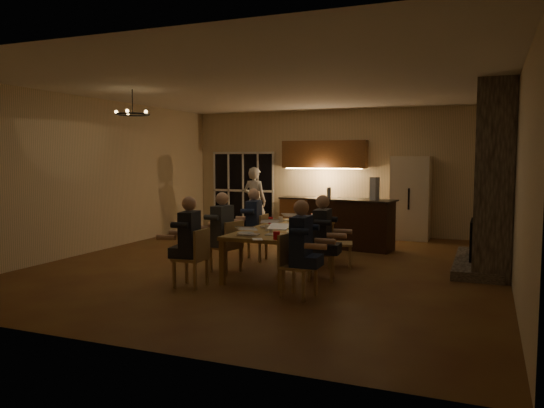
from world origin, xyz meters
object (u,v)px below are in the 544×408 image
Objects in this scene: person_right_near at (301,249)px; can_right at (310,224)px; person_right_mid at (322,238)px; mug_front at (268,228)px; dining_table at (283,249)px; chandelier at (133,114)px; person_left_mid at (222,232)px; redcup_mid at (270,220)px; laptop_f at (316,216)px; person_left_far at (254,225)px; laptop_e at (292,215)px; laptop_a at (248,228)px; mug_mid at (301,222)px; chair_left_near at (191,258)px; laptop_d at (295,222)px; refrigerator at (411,198)px; chair_left_far at (254,237)px; laptop_b at (276,228)px; plate_near at (293,232)px; standing_person at (255,201)px; laptop_c at (269,221)px; plate_left at (246,233)px; plate_far at (321,224)px; can_cola at (299,216)px; chair_right_far at (340,243)px; redcup_far at (313,217)px; person_left_near at (190,242)px; chair_right_near at (299,266)px; bar_blender at (375,189)px; can_silver at (271,229)px; bar_bottle at (329,193)px; bar_island at (351,224)px; chair_left_mid at (226,246)px; chair_right_mid at (321,252)px; mug_back at (281,219)px; redcup_near at (277,235)px.

person_right_near is 11.50× the size of can_right.
mug_front is (-0.96, 0.05, 0.11)m from person_right_mid.
dining_table is 4.61× the size of chandelier.
person_right_mid is (1.77, 0.02, 0.00)m from person_left_mid.
redcup_mid is at bearing 167.67° from can_right.
person_left_far is at bearing -144.89° from laptop_f.
person_right_mid is at bearing 119.29° from laptop_e.
mug_mid is (0.34, 1.52, -0.06)m from laptop_a.
chair_left_near is 2.78× the size of laptop_d.
refrigerator reaches higher than dining_table.
person_right_near is 13.80× the size of mug_front.
chair_left_far is at bearing -144.92° from laptop_f.
laptop_b is 1.45× the size of plate_near.
standing_person is at bearing 83.00° from chandelier.
person_left_far is 4.31× the size of laptop_c.
plate_near is 0.78m from plate_left.
can_cola is at bearing 137.35° from plate_far.
chair_right_far is at bearing -129.96° from laptop_a.
mug_front is 0.36× the size of plate_far.
laptop_e is (2.54, 1.51, -1.89)m from chandelier.
chandelier is at bearing 170.42° from plate_left.
dining_table is 1.43m from redcup_far.
person_left_near is at bearing 39.21° from laptop_c.
bar_blender is (0.24, 4.10, 0.87)m from chair_right_near.
can_silver is at bearing -96.10° from mug_mid.
bar_island is at bearing -3.07° from bar_bottle.
plate_near is (1.25, 1.15, 0.31)m from chair_left_near.
chair_left_mid is 4.52m from standing_person.
chandelier reaches higher than can_right.
person_right_mid reaches higher than plate_left.
chair_right_mid is at bearing 130.73° from laptop_c.
plate_far is (0.88, 0.30, -0.05)m from redcup_mid.
laptop_c is 2.67× the size of redcup_far.
bar_island is 1.09× the size of standing_person.
bar_island is 2.39m from redcup_mid.
person_right_near is at bearing -69.53° from bar_blender.
chair_left_mid is 1.42m from mug_back.
can_cola is 2.23m from plate_left.
standing_person is (-1.33, 4.33, 0.17)m from person_left_mid.
mug_front is at bearing -96.38° from laptop_d.
laptop_a is 1.06m from laptop_d.
laptop_b is at bearing 3.34° from plate_left.
person_right_near is 2.42m from redcup_mid.
plate_near is (-0.46, -0.06, 0.31)m from chair_right_mid.
chair_right_far is 7.42× the size of redcup_near.
dining_table is 27.97× the size of mug_front.
mug_mid is at bearing 133.35° from standing_person.
bar_blender reaches higher than can_right.
chair_left_mid is 3.71× the size of bar_bottle.
can_right is (0.59, -1.07, 0.00)m from can_cola.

